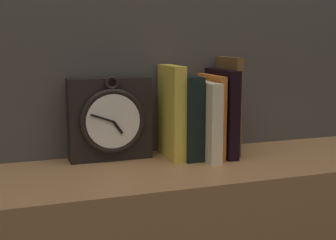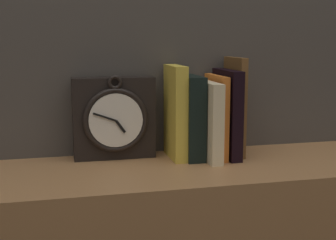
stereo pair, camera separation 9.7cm
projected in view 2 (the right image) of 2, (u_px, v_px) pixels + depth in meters
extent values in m
cube|color=black|center=(114.00, 118.00, 1.06)|extent=(0.18, 0.05, 0.18)
torus|color=black|center=(116.00, 120.00, 1.03)|extent=(0.14, 0.01, 0.14)
cylinder|color=white|center=(116.00, 120.00, 1.03)|extent=(0.12, 0.01, 0.12)
cube|color=black|center=(121.00, 127.00, 1.03)|extent=(0.02, 0.00, 0.03)
cube|color=black|center=(105.00, 117.00, 1.02)|extent=(0.05, 0.00, 0.02)
torus|color=black|center=(115.00, 82.00, 1.02)|extent=(0.03, 0.01, 0.03)
cube|color=gold|center=(175.00, 112.00, 1.06)|extent=(0.03, 0.12, 0.21)
cube|color=black|center=(190.00, 117.00, 1.06)|extent=(0.04, 0.13, 0.19)
cube|color=beige|center=(207.00, 120.00, 1.06)|extent=(0.03, 0.16, 0.18)
cube|color=orange|center=(216.00, 116.00, 1.07)|extent=(0.01, 0.13, 0.19)
cube|color=black|center=(227.00, 113.00, 1.08)|extent=(0.03, 0.14, 0.20)
cube|color=brown|center=(235.00, 106.00, 1.09)|extent=(0.02, 0.11, 0.23)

